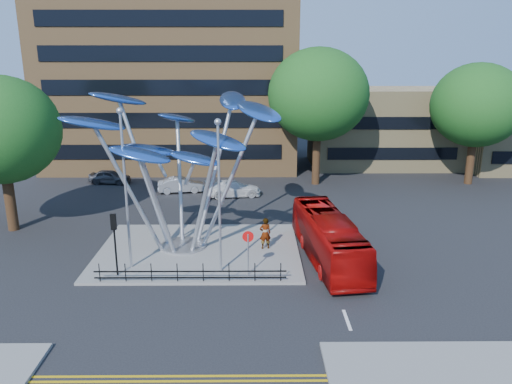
{
  "coord_description": "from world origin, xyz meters",
  "views": [
    {
      "loc": [
        2.24,
        -22.05,
        11.69
      ],
      "look_at": [
        2.43,
        4.0,
        4.32
      ],
      "focal_mm": 35.0,
      "sensor_mm": 36.0,
      "label": 1
    }
  ],
  "objects_px": {
    "parked_car_right": "(233,188)",
    "parked_car_mid": "(181,185)",
    "parked_car_left": "(110,177)",
    "pedestrian": "(265,233)",
    "street_lamp_right": "(219,183)",
    "red_bus": "(328,238)",
    "no_entry_sign_island": "(248,245)",
    "tree_left": "(0,130)",
    "street_lamp_left": "(125,176)",
    "tree_right": "(318,95)",
    "tree_far": "(477,105)",
    "traffic_light_island": "(114,231)",
    "leaf_sculpture": "(178,137)"
  },
  "relations": [
    {
      "from": "tree_far",
      "to": "no_entry_sign_island",
      "type": "height_order",
      "value": "tree_far"
    },
    {
      "from": "parked_car_mid",
      "to": "no_entry_sign_island",
      "type": "bearing_deg",
      "value": -169.45
    },
    {
      "from": "traffic_light_island",
      "to": "no_entry_sign_island",
      "type": "relative_size",
      "value": 1.4
    },
    {
      "from": "red_bus",
      "to": "parked_car_mid",
      "type": "relative_size",
      "value": 2.47
    },
    {
      "from": "tree_right",
      "to": "red_bus",
      "type": "relative_size",
      "value": 1.24
    },
    {
      "from": "street_lamp_left",
      "to": "pedestrian",
      "type": "distance_m",
      "value": 9.02
    },
    {
      "from": "tree_right",
      "to": "parked_car_mid",
      "type": "bearing_deg",
      "value": -167.14
    },
    {
      "from": "street_lamp_right",
      "to": "parked_car_mid",
      "type": "distance_m",
      "value": 17.44
    },
    {
      "from": "no_entry_sign_island",
      "to": "tree_left",
      "type": "bearing_deg",
      "value": 154.93
    },
    {
      "from": "pedestrian",
      "to": "parked_car_mid",
      "type": "xyz_separation_m",
      "value": [
        -6.88,
        13.12,
        -0.47
      ]
    },
    {
      "from": "pedestrian",
      "to": "parked_car_right",
      "type": "bearing_deg",
      "value": -91.59
    },
    {
      "from": "street_lamp_right",
      "to": "red_bus",
      "type": "relative_size",
      "value": 0.85
    },
    {
      "from": "parked_car_left",
      "to": "traffic_light_island",
      "type": "bearing_deg",
      "value": -156.29
    },
    {
      "from": "tree_right",
      "to": "pedestrian",
      "type": "xyz_separation_m",
      "value": [
        -5.0,
        -15.84,
        -6.92
      ]
    },
    {
      "from": "leaf_sculpture",
      "to": "red_bus",
      "type": "height_order",
      "value": "leaf_sculpture"
    },
    {
      "from": "street_lamp_left",
      "to": "parked_car_left",
      "type": "relative_size",
      "value": 2.36
    },
    {
      "from": "street_lamp_right",
      "to": "red_bus",
      "type": "distance_m",
      "value": 7.37
    },
    {
      "from": "traffic_light_island",
      "to": "parked_car_right",
      "type": "distance_m",
      "value": 16.6
    },
    {
      "from": "tree_left",
      "to": "traffic_light_island",
      "type": "distance_m",
      "value": 12.44
    },
    {
      "from": "traffic_light_island",
      "to": "tree_far",
      "type": "bearing_deg",
      "value": 35.84
    },
    {
      "from": "street_lamp_right",
      "to": "pedestrian",
      "type": "bearing_deg",
      "value": 51.69
    },
    {
      "from": "no_entry_sign_island",
      "to": "red_bus",
      "type": "height_order",
      "value": "red_bus"
    },
    {
      "from": "parked_car_right",
      "to": "pedestrian",
      "type": "bearing_deg",
      "value": -178.3
    },
    {
      "from": "street_lamp_left",
      "to": "pedestrian",
      "type": "xyz_separation_m",
      "value": [
        7.5,
        2.66,
        -4.24
      ]
    },
    {
      "from": "traffic_light_island",
      "to": "parked_car_mid",
      "type": "relative_size",
      "value": 0.87
    },
    {
      "from": "no_entry_sign_island",
      "to": "parked_car_right",
      "type": "xyz_separation_m",
      "value": [
        -1.38,
        15.48,
        -1.15
      ]
    },
    {
      "from": "leaf_sculpture",
      "to": "street_lamp_left",
      "type": "height_order",
      "value": "leaf_sculpture"
    },
    {
      "from": "tree_left",
      "to": "parked_car_mid",
      "type": "distance_m",
      "value": 15.04
    },
    {
      "from": "leaf_sculpture",
      "to": "pedestrian",
      "type": "bearing_deg",
      "value": -5.82
    },
    {
      "from": "street_lamp_right",
      "to": "traffic_light_island",
      "type": "relative_size",
      "value": 2.42
    },
    {
      "from": "tree_left",
      "to": "tree_far",
      "type": "relative_size",
      "value": 0.95
    },
    {
      "from": "street_lamp_right",
      "to": "tree_far",
      "type": "bearing_deg",
      "value": 41.47
    },
    {
      "from": "tree_far",
      "to": "parked_car_left",
      "type": "distance_m",
      "value": 33.44
    },
    {
      "from": "tree_left",
      "to": "parked_car_left",
      "type": "relative_size",
      "value": 2.76
    },
    {
      "from": "parked_car_left",
      "to": "pedestrian",
      "type": "bearing_deg",
      "value": -132.05
    },
    {
      "from": "tree_right",
      "to": "tree_far",
      "type": "bearing_deg",
      "value": 0.0
    },
    {
      "from": "pedestrian",
      "to": "tree_left",
      "type": "bearing_deg",
      "value": -25.69
    },
    {
      "from": "street_lamp_right",
      "to": "red_bus",
      "type": "xyz_separation_m",
      "value": [
        6.1,
        1.76,
        -3.74
      ]
    },
    {
      "from": "street_lamp_right",
      "to": "parked_car_left",
      "type": "relative_size",
      "value": 2.22
    },
    {
      "from": "parked_car_mid",
      "to": "tree_far",
      "type": "bearing_deg",
      "value": -92.8
    },
    {
      "from": "tree_left",
      "to": "red_bus",
      "type": "bearing_deg",
      "value": -14.26
    },
    {
      "from": "tree_far",
      "to": "leaf_sculpture",
      "type": "xyz_separation_m",
      "value": [
        -24.07,
        -15.32,
        -0.23
      ]
    },
    {
      "from": "street_lamp_left",
      "to": "parked_car_right",
      "type": "distance_m",
      "value": 16.07
    },
    {
      "from": "traffic_light_island",
      "to": "parked_car_right",
      "type": "height_order",
      "value": "traffic_light_island"
    },
    {
      "from": "parked_car_right",
      "to": "parked_car_mid",
      "type": "bearing_deg",
      "value": 64.35
    },
    {
      "from": "tree_far",
      "to": "pedestrian",
      "type": "distance_m",
      "value": 25.45
    },
    {
      "from": "tree_right",
      "to": "leaf_sculpture",
      "type": "relative_size",
      "value": 0.95
    },
    {
      "from": "leaf_sculpture",
      "to": "traffic_light_island",
      "type": "xyz_separation_m",
      "value": [
        -2.93,
        -4.18,
        -4.26
      ]
    },
    {
      "from": "parked_car_right",
      "to": "street_lamp_right",
      "type": "bearing_deg",
      "value": 169.87
    },
    {
      "from": "street_lamp_left",
      "to": "parked_car_right",
      "type": "relative_size",
      "value": 1.91
    }
  ]
}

